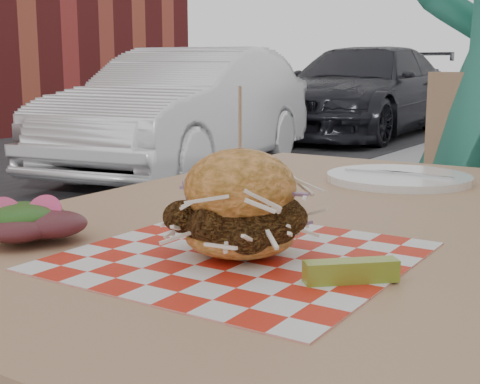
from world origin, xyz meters
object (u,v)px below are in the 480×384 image
(car_white, at_px, (188,110))
(patio_table, at_px, (319,264))
(sandwich, at_px, (240,210))
(car_dark, at_px, (362,91))

(car_white, relative_size, patio_table, 2.91)
(patio_table, bearing_deg, car_white, 129.31)
(car_white, xyz_separation_m, patio_table, (3.34, -4.08, 0.10))
(car_white, relative_size, sandwich, 18.33)
(patio_table, bearing_deg, car_dark, 112.16)
(car_white, xyz_separation_m, sandwich, (3.37, -4.34, 0.23))
(car_white, height_order, car_dark, car_dark)
(car_dark, height_order, sandwich, car_dark)
(car_white, distance_m, patio_table, 5.28)
(car_white, distance_m, car_dark, 4.13)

